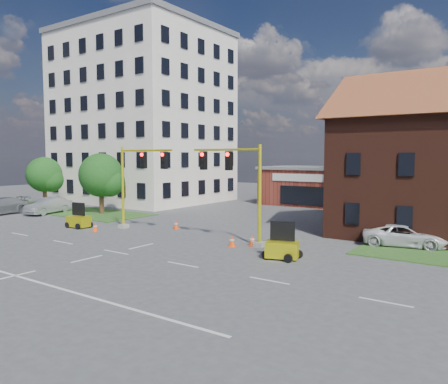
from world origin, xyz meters
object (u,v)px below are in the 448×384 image
at_px(signal_mast_west, 138,178).
at_px(trailer_east, 282,248).
at_px(pickup_white, 405,236).
at_px(signal_mast_east, 237,182).
at_px(trailer_west, 79,220).

xyz_separation_m(signal_mast_west, trailer_east, (12.93, -2.00, -3.31)).
xyz_separation_m(trailer_east, pickup_white, (4.63, 7.10, 0.07)).
relative_size(signal_mast_east, trailer_east, 3.17).
height_order(trailer_west, trailer_east, trailer_east).
xyz_separation_m(signal_mast_east, pickup_white, (8.85, 5.10, -3.25)).
bearing_deg(signal_mast_west, trailer_east, -8.78).
distance_m(trailer_west, pickup_white, 23.24).
xyz_separation_m(trailer_west, trailer_east, (17.56, -0.19, 0.03)).
bearing_deg(trailer_west, pickup_white, 11.36).
xyz_separation_m(signal_mast_east, trailer_west, (-13.34, -1.81, -3.34)).
xyz_separation_m(trailer_west, pickup_white, (22.19, 6.91, 0.09)).
bearing_deg(signal_mast_east, trailer_east, -25.32).
xyz_separation_m(signal_mast_west, signal_mast_east, (8.71, 0.00, 0.00)).
distance_m(signal_mast_west, signal_mast_east, 8.71).
distance_m(signal_mast_east, trailer_west, 13.87).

